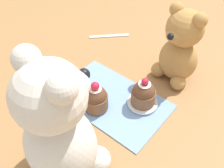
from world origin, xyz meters
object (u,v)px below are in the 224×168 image
(cupcake_near_tan_bear, at_px, (143,94))
(teaspoon, at_px, (109,36))
(teddy_bear_cream, at_px, (59,128))
(teddy_bear_tan, at_px, (180,48))
(cupcake_near_cream_bear, at_px, (96,98))
(saucer_plate, at_px, (142,102))

(cupcake_near_tan_bear, bearing_deg, teaspoon, -34.88)
(teddy_bear_cream, xyz_separation_m, teaspoon, (0.22, -0.39, -0.12))
(teddy_bear_tan, distance_m, cupcake_near_tan_bear, 0.15)
(cupcake_near_cream_bear, xyz_separation_m, teaspoon, (0.17, -0.25, -0.03))
(cupcake_near_cream_bear, bearing_deg, teaspoon, -56.00)
(saucer_plate, xyz_separation_m, teaspoon, (0.24, -0.17, -0.01))
(teddy_bear_tan, bearing_deg, cupcake_near_cream_bear, -102.22)
(teddy_bear_cream, xyz_separation_m, cupcake_near_cream_bear, (0.05, -0.14, -0.09))
(cupcake_near_cream_bear, bearing_deg, cupcake_near_tan_bear, -135.07)
(cupcake_near_tan_bear, distance_m, teaspoon, 0.30)
(teddy_bear_tan, relative_size, cupcake_near_cream_bear, 2.57)
(cupcake_near_cream_bear, distance_m, cupcake_near_tan_bear, 0.11)
(cupcake_near_tan_bear, height_order, teaspoon, cupcake_near_tan_bear)
(teddy_bear_cream, distance_m, teddy_bear_tan, 0.36)
(teddy_bear_cream, distance_m, saucer_plate, 0.25)
(cupcake_near_cream_bear, height_order, cupcake_near_tan_bear, cupcake_near_tan_bear)
(saucer_plate, distance_m, cupcake_near_tan_bear, 0.03)
(saucer_plate, bearing_deg, teaspoon, -34.88)
(cupcake_near_cream_bear, bearing_deg, teddy_bear_cream, 110.29)
(teddy_bear_tan, relative_size, teaspoon, 1.58)
(teddy_bear_cream, relative_size, cupcake_near_tan_bear, 3.59)
(teddy_bear_cream, height_order, teddy_bear_tan, teddy_bear_cream)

